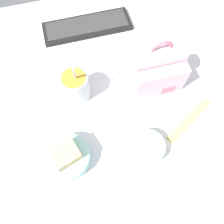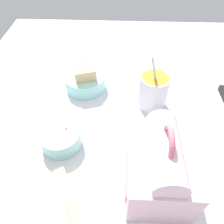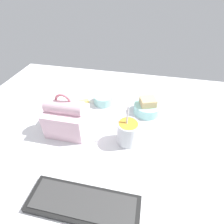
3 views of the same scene
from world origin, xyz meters
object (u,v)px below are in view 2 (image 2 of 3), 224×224
(bento_bowl_snacks, at_px, (61,138))
(chopstick_case, at_px, (72,208))
(lunch_bag, at_px, (160,168))
(bento_bowl_sandwich, at_px, (85,80))
(soup_cup, at_px, (153,90))

(bento_bowl_snacks, distance_m, chopstick_case, 0.17)
(lunch_bag, distance_m, bento_bowl_sandwich, 0.39)
(soup_cup, relative_size, bento_bowl_sandwich, 1.31)
(lunch_bag, bearing_deg, soup_cup, 177.52)
(lunch_bag, relative_size, soup_cup, 1.14)
(lunch_bag, xyz_separation_m, bento_bowl_sandwich, (-0.33, -0.20, -0.04))
(bento_bowl_sandwich, bearing_deg, lunch_bag, 31.07)
(bento_bowl_sandwich, distance_m, chopstick_case, 0.39)
(bento_bowl_snacks, relative_size, chopstick_case, 0.58)
(soup_cup, bearing_deg, bento_bowl_sandwich, -108.18)
(soup_cup, xyz_separation_m, chopstick_case, (0.32, -0.19, -0.05))
(chopstick_case, bearing_deg, bento_bowl_snacks, -161.59)
(soup_cup, height_order, bento_bowl_sandwich, soup_cup)
(soup_cup, relative_size, bento_bowl_snacks, 1.65)
(bento_bowl_sandwich, relative_size, chopstick_case, 0.73)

